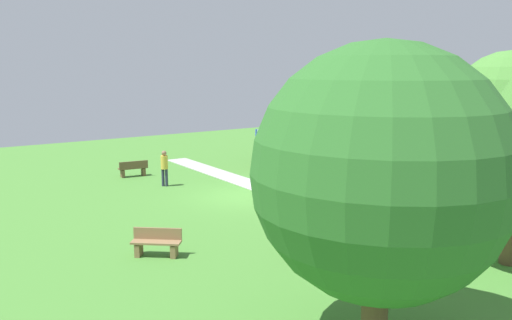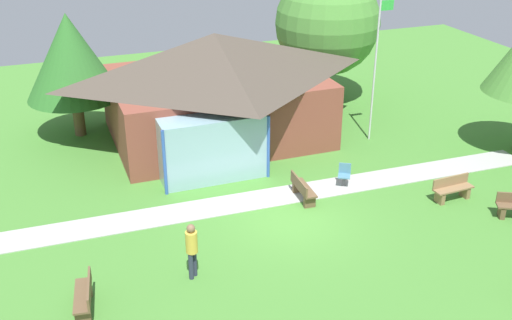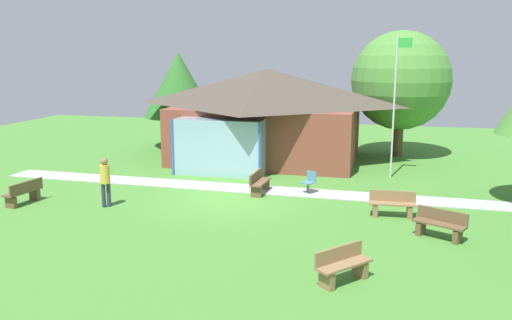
{
  "view_description": "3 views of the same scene",
  "coord_description": "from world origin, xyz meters",
  "px_view_note": "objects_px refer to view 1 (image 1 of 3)",
  "views": [
    {
      "loc": [
        18.74,
        -12.45,
        5.65
      ],
      "look_at": [
        -0.72,
        1.14,
        1.43
      ],
      "focal_mm": 36.51,
      "sensor_mm": 36.0,
      "label": 1
    },
    {
      "loc": [
        -7.22,
        -16.05,
        10.54
      ],
      "look_at": [
        -0.45,
        2.16,
        1.27
      ],
      "focal_mm": 42.8,
      "sensor_mm": 36.0,
      "label": 2
    },
    {
      "loc": [
        5.44,
        -18.13,
        5.34
      ],
      "look_at": [
        0.38,
        2.54,
        0.98
      ],
      "focal_mm": 37.16,
      "sensor_mm": 36.0,
      "label": 3
    }
  ],
  "objects_px": {
    "pavilion": "(359,132)",
    "tree_behind_pavilion_right": "(508,108)",
    "visitor_strolling_lawn": "(164,165)",
    "bench_lawn_far_right": "(303,242)",
    "flagpole": "(428,127)",
    "bench_mid_left": "(133,169)",
    "patio_chair_lawn_spare": "(310,195)",
    "tree_behind_pavilion_left": "(322,102)",
    "tree_far_east": "(380,173)",
    "bench_mid_right": "(319,222)",
    "bench_rear_near_path": "(275,188)",
    "bench_front_right": "(157,243)"
  },
  "relations": [
    {
      "from": "pavilion",
      "to": "bench_front_right",
      "type": "relative_size",
      "value": 6.79
    },
    {
      "from": "bench_mid_left",
      "to": "bench_rear_near_path",
      "type": "relative_size",
      "value": 1.02
    },
    {
      "from": "pavilion",
      "to": "patio_chair_lawn_spare",
      "type": "relative_size",
      "value": 11.28
    },
    {
      "from": "bench_rear_near_path",
      "to": "visitor_strolling_lawn",
      "type": "height_order",
      "value": "visitor_strolling_lawn"
    },
    {
      "from": "bench_mid_right",
      "to": "patio_chair_lawn_spare",
      "type": "height_order",
      "value": "patio_chair_lawn_spare"
    },
    {
      "from": "visitor_strolling_lawn",
      "to": "bench_lawn_far_right",
      "type": "bearing_deg",
      "value": -45.32
    },
    {
      "from": "bench_front_right",
      "to": "flagpole",
      "type": "bearing_deg",
      "value": -145.77
    },
    {
      "from": "tree_behind_pavilion_right",
      "to": "flagpole",
      "type": "bearing_deg",
      "value": -93.53
    },
    {
      "from": "bench_lawn_far_right",
      "to": "tree_far_east",
      "type": "bearing_deg",
      "value": -177.3
    },
    {
      "from": "patio_chair_lawn_spare",
      "to": "bench_mid_left",
      "type": "bearing_deg",
      "value": 53.43
    },
    {
      "from": "pavilion",
      "to": "flagpole",
      "type": "xyz_separation_m",
      "value": [
        6.13,
        -2.52,
        0.97
      ]
    },
    {
      "from": "patio_chair_lawn_spare",
      "to": "bench_rear_near_path",
      "type": "bearing_deg",
      "value": 44.52
    },
    {
      "from": "pavilion",
      "to": "bench_mid_right",
      "type": "height_order",
      "value": "pavilion"
    },
    {
      "from": "bench_front_right",
      "to": "patio_chair_lawn_spare",
      "type": "distance_m",
      "value": 7.97
    },
    {
      "from": "tree_behind_pavilion_left",
      "to": "tree_behind_pavilion_right",
      "type": "xyz_separation_m",
      "value": [
        11.98,
        0.29,
        0.38
      ]
    },
    {
      "from": "bench_rear_near_path",
      "to": "tree_behind_pavilion_right",
      "type": "relative_size",
      "value": 0.24
    },
    {
      "from": "tree_far_east",
      "to": "tree_behind_pavilion_right",
      "type": "bearing_deg",
      "value": 111.67
    },
    {
      "from": "pavilion",
      "to": "bench_lawn_far_right",
      "type": "bearing_deg",
      "value": -53.39
    },
    {
      "from": "pavilion",
      "to": "tree_far_east",
      "type": "distance_m",
      "value": 17.53
    },
    {
      "from": "bench_mid_left",
      "to": "tree_far_east",
      "type": "height_order",
      "value": "tree_far_east"
    },
    {
      "from": "patio_chair_lawn_spare",
      "to": "tree_behind_pavilion_left",
      "type": "relative_size",
      "value": 0.16
    },
    {
      "from": "bench_mid_right",
      "to": "tree_behind_pavilion_left",
      "type": "height_order",
      "value": "tree_behind_pavilion_left"
    },
    {
      "from": "bench_lawn_far_right",
      "to": "flagpole",
      "type": "bearing_deg",
      "value": -52.46
    },
    {
      "from": "bench_mid_right",
      "to": "flagpole",
      "type": "bearing_deg",
      "value": -93.02
    },
    {
      "from": "pavilion",
      "to": "tree_behind_pavilion_right",
      "type": "xyz_separation_m",
      "value": [
        6.45,
        2.64,
        1.54
      ]
    },
    {
      "from": "bench_lawn_far_right",
      "to": "tree_behind_pavilion_left",
      "type": "distance_m",
      "value": 18.22
    },
    {
      "from": "bench_front_right",
      "to": "bench_mid_left",
      "type": "bearing_deg",
      "value": -68.31
    },
    {
      "from": "bench_mid_left",
      "to": "flagpole",
      "type": "bearing_deg",
      "value": -52.15
    },
    {
      "from": "bench_mid_left",
      "to": "tree_behind_pavilion_right",
      "type": "xyz_separation_m",
      "value": [
        13.09,
        12.48,
        3.49
      ]
    },
    {
      "from": "bench_mid_left",
      "to": "visitor_strolling_lawn",
      "type": "relative_size",
      "value": 0.89
    },
    {
      "from": "bench_front_right",
      "to": "patio_chair_lawn_spare",
      "type": "xyz_separation_m",
      "value": [
        -1.9,
        7.74,
        0.01
      ]
    },
    {
      "from": "bench_mid_right",
      "to": "bench_rear_near_path",
      "type": "relative_size",
      "value": 1.0
    },
    {
      "from": "flagpole",
      "to": "bench_mid_left",
      "type": "height_order",
      "value": "flagpole"
    },
    {
      "from": "tree_far_east",
      "to": "bench_front_right",
      "type": "bearing_deg",
      "value": -169.34
    },
    {
      "from": "bench_mid_right",
      "to": "patio_chair_lawn_spare",
      "type": "distance_m",
      "value": 3.8
    },
    {
      "from": "bench_rear_near_path",
      "to": "tree_behind_pavilion_left",
      "type": "bearing_deg",
      "value": -139.62
    },
    {
      "from": "bench_mid_right",
      "to": "visitor_strolling_lawn",
      "type": "bearing_deg",
      "value": 4.28
    },
    {
      "from": "bench_rear_near_path",
      "to": "patio_chair_lawn_spare",
      "type": "relative_size",
      "value": 1.77
    },
    {
      "from": "tree_behind_pavilion_right",
      "to": "bench_mid_left",
      "type": "bearing_deg",
      "value": -136.35
    },
    {
      "from": "pavilion",
      "to": "bench_lawn_far_right",
      "type": "xyz_separation_m",
      "value": [
        7.45,
        -10.03,
        -1.95
      ]
    },
    {
      "from": "pavilion",
      "to": "tree_behind_pavilion_right",
      "type": "bearing_deg",
      "value": 22.27
    },
    {
      "from": "pavilion",
      "to": "bench_mid_right",
      "type": "xyz_separation_m",
      "value": [
        6.13,
        -8.21,
        -1.95
      ]
    },
    {
      "from": "flagpole",
      "to": "bench_lawn_far_right",
      "type": "bearing_deg",
      "value": -80.03
    },
    {
      "from": "pavilion",
      "to": "bench_front_right",
      "type": "xyz_separation_m",
      "value": [
        4.95,
        -13.73,
        -1.95
      ]
    },
    {
      "from": "visitor_strolling_lawn",
      "to": "tree_behind_pavilion_right",
      "type": "xyz_separation_m",
      "value": [
        10.06,
        12.09,
        2.87
      ]
    },
    {
      "from": "pavilion",
      "to": "flagpole",
      "type": "distance_m",
      "value": 6.7
    },
    {
      "from": "visitor_strolling_lawn",
      "to": "tree_behind_pavilion_right",
      "type": "distance_m",
      "value": 15.99
    },
    {
      "from": "flagpole",
      "to": "bench_front_right",
      "type": "relative_size",
      "value": 4.24
    },
    {
      "from": "visitor_strolling_lawn",
      "to": "tree_far_east",
      "type": "distance_m",
      "value": 16.47
    },
    {
      "from": "pavilion",
      "to": "bench_mid_left",
      "type": "xyz_separation_m",
      "value": [
        -6.63,
        -9.84,
        -1.95
      ]
    }
  ]
}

